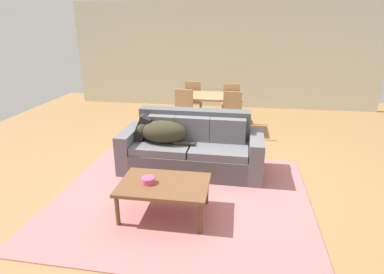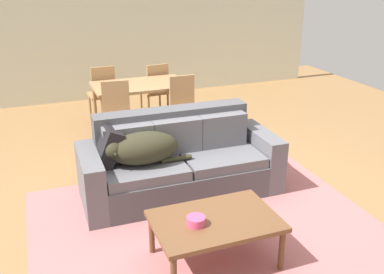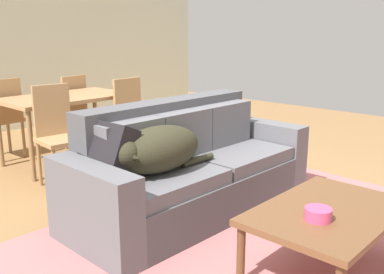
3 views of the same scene
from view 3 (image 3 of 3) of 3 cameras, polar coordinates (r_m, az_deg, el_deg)
The scene contains 12 objects.
ground_plane at distance 3.88m, azimuth 1.28°, elevation -8.35°, with size 10.00×10.00×0.00m, color #986F44.
area_rug at distance 3.23m, azimuth 11.45°, elevation -13.38°, with size 3.29×2.83×0.01m, color #BC6B6B.
couch at distance 3.59m, azimuth -0.45°, elevation -4.31°, with size 2.15×0.89×0.90m.
dog_on_left_cushion at distance 3.15m, azimuth -4.61°, elevation -1.63°, with size 0.90×0.40×0.34m.
throw_pillow_by_left_arm at distance 3.07m, azimuth -11.17°, elevation -2.01°, with size 0.16×0.41×0.41m, color black.
coffee_table at distance 2.80m, azimuth 17.34°, elevation -9.82°, with size 1.04×0.70×0.42m.
bowl_on_coffee_table at distance 2.61m, azimuth 16.12°, elevation -9.64°, with size 0.15×0.15×0.07m, color #EA4C7F.
dining_table at distance 5.07m, azimuth -16.15°, elevation 4.37°, with size 1.34×0.80×0.75m.
dining_chair_near_left at distance 4.33m, azimuth -17.07°, elevation 0.76°, with size 0.44×0.44×0.96m.
dining_chair_near_right at distance 4.89m, azimuth -7.59°, elevation 2.56°, with size 0.40×0.40×0.94m.
dining_chair_far_left at distance 5.43m, azimuth -23.43°, elevation 2.65°, with size 0.42×0.42×0.94m.
dining_chair_far_right at distance 5.81m, azimuth -15.63°, elevation 3.73°, with size 0.44×0.44×0.91m.
Camera 3 is at (-2.69, -2.38, 1.47)m, focal length 40.88 mm.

